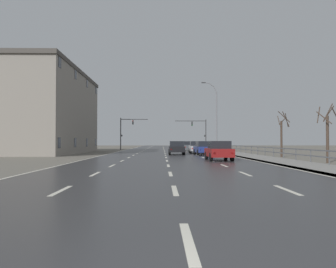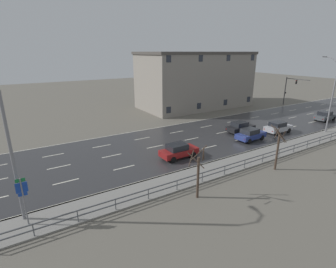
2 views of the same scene
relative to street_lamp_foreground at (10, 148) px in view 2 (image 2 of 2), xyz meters
name	(u,v)px [view 2 (image 2 of 2)]	position (x,y,z in m)	size (l,w,h in m)	color
ground_plane	(283,120)	(-7.41, 38.63, -5.21)	(160.00, 160.00, 0.12)	#666056
road_asphalt_strip	(322,111)	(-7.41, 50.62, -5.14)	(14.00, 120.00, 0.03)	#303033
guardrail	(235,165)	(2.44, 17.32, -4.44)	(0.07, 39.12, 1.00)	#515459
street_lamp_foreground	(10,148)	(0.00, 0.00, 0.00)	(2.78, 0.24, 10.58)	slate
street_lamp_midground	(331,97)	(0.05, 37.32, -0.11)	(2.29, 0.24, 10.27)	slate
highway_sign	(23,196)	(0.98, 0.19, -2.95)	(0.09, 0.68, 3.43)	slate
traffic_signal_left	(290,87)	(-14.38, 49.87, -1.30)	(5.04, 0.36, 5.82)	#38383A
car_far_right	(325,116)	(-3.48, 43.90, -4.35)	(1.94, 4.15, 1.57)	#474C51
car_far_left	(278,127)	(-3.34, 31.56, -4.35)	(1.90, 4.13, 1.57)	#B7B7BC
car_distant	(179,151)	(-3.24, 14.77, -4.35)	(1.86, 4.11, 1.57)	maroon
car_near_right	(240,127)	(-6.10, 27.07, -4.35)	(1.86, 4.11, 1.57)	black
car_mid_centre	(251,134)	(-3.12, 25.73, -4.35)	(1.99, 4.18, 1.57)	navy
brick_building	(195,80)	(-23.99, 32.70, 0.28)	(11.38, 22.41, 10.83)	gray
bare_tree_near	(198,173)	(4.03, 11.65, -3.09)	(1.69, 1.82, 4.28)	#423328
bare_tree_mid	(278,149)	(4.07, 21.02, -2.99)	(1.33, 1.36, 4.49)	#423328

